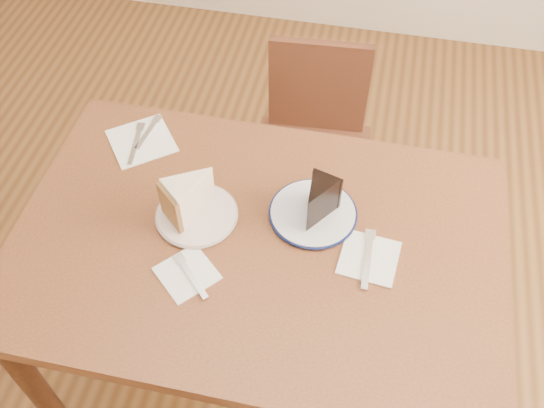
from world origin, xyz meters
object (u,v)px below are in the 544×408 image
(plate_navy, at_px, (313,213))
(carrot_cake, at_px, (193,195))
(plate_cream, at_px, (197,215))
(chair_far, at_px, (312,150))
(chocolate_cake, at_px, (316,204))
(table, at_px, (258,262))

(plate_navy, xyz_separation_m, carrot_cake, (-0.29, -0.05, 0.06))
(plate_cream, bearing_deg, chair_far, 70.26)
(chair_far, bearing_deg, chocolate_cake, 94.79)
(carrot_cake, bearing_deg, chair_far, 110.73)
(table, xyz_separation_m, carrot_cake, (-0.17, 0.05, 0.16))
(plate_cream, height_order, chocolate_cake, chocolate_cake)
(carrot_cake, bearing_deg, chocolate_cake, 48.79)
(carrot_cake, bearing_deg, plate_cream, -20.51)
(chair_far, relative_size, chocolate_cake, 7.54)
(plate_cream, bearing_deg, table, -13.44)
(table, bearing_deg, carrot_cake, 162.65)
(carrot_cake, distance_m, chocolate_cake, 0.30)
(chocolate_cake, bearing_deg, plate_navy, -42.81)
(table, relative_size, chocolate_cake, 11.35)
(chair_far, xyz_separation_m, carrot_cake, (-0.22, -0.57, 0.37))
(table, relative_size, plate_navy, 5.65)
(chair_far, bearing_deg, plate_cream, 66.33)
(chair_far, xyz_separation_m, plate_cream, (-0.21, -0.59, 0.31))
(plate_cream, bearing_deg, chocolate_cake, 10.15)
(table, distance_m, plate_cream, 0.20)
(chair_far, bearing_deg, table, 81.87)
(table, height_order, chair_far, chair_far)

